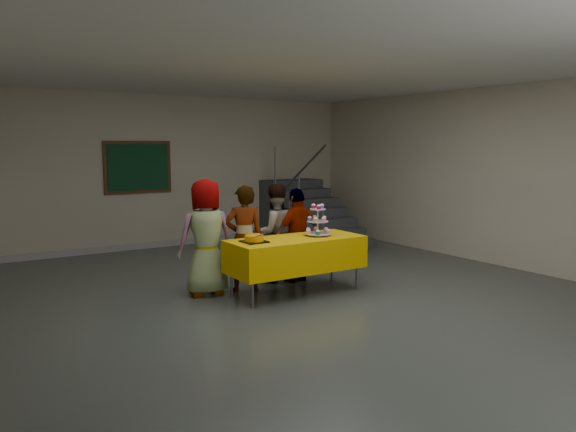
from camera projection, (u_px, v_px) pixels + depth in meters
The scene contains 10 objects.
room_shell at pixel (315, 136), 6.90m from camera, with size 10.00×10.04×3.02m.
bake_table at pixel (296, 253), 7.64m from camera, with size 1.88×0.78×0.77m.
cupcake_stand at pixel (318, 224), 7.80m from camera, with size 0.38×0.38×0.44m.
bear_cake at pixel (254, 238), 7.27m from camera, with size 0.32×0.36×0.12m.
schoolchild_a at pixel (206, 237), 7.57m from camera, with size 0.77×0.50×1.58m, color slate.
schoolchild_b at pixel (244, 238), 7.76m from camera, with size 0.54×0.35×1.48m, color slate.
schoolchild_c at pixel (275, 233), 8.30m from camera, with size 0.71×0.55×1.46m, color slate.
schoolchild_d at pixel (298, 235), 8.30m from camera, with size 0.82×0.34×1.39m, color slate.
staircase at pixel (306, 217), 11.98m from camera, with size 1.30×2.40×2.04m.
noticeboard at pixel (138, 167), 10.75m from camera, with size 1.30×0.05×1.00m.
Camera 1 is at (-4.04, -5.66, 2.03)m, focal length 35.00 mm.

